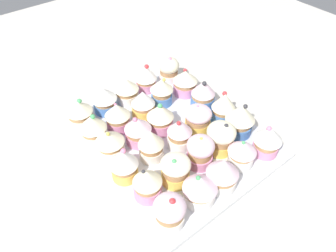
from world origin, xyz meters
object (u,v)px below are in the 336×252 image
at_px(cupcake_6, 242,152).
at_px(cupcake_7, 221,137).
at_px(cupcake_17, 200,188).
at_px(cupcake_13, 179,133).
at_px(cupcake_4, 185,82).
at_px(cupcake_20, 138,130).
at_px(cupcake_21, 118,116).
at_px(cupcake_23, 170,211).
at_px(cupcake_16, 126,90).
at_px(cupcake_28, 80,112).
at_px(cupcake_3, 203,93).
at_px(cupcake_19, 151,144).
at_px(cupcake_1, 240,119).
at_px(cupcake_12, 201,150).
at_px(cupcake_10, 146,77).
at_px(cupcake_2, 223,107).
at_px(baking_tray, 168,137).
at_px(cupcake_14, 159,118).
at_px(cupcake_11, 222,173).
at_px(cupcake_15, 142,104).
at_px(cupcake_25, 124,164).
at_px(cupcake_0, 268,139).
at_px(cupcake_8, 198,119).
at_px(cupcake_5, 169,70).
at_px(cupcake_27, 93,128).
at_px(cupcake_24, 147,183).
at_px(cupcake_18, 175,169).
at_px(cupcake_22, 104,99).

bearing_deg(cupcake_6, cupcake_7, 4.80).
bearing_deg(cupcake_17, cupcake_13, -24.77).
relative_size(cupcake_4, cupcake_20, 0.95).
xyz_separation_m(cupcake_21, cupcake_23, (-0.26, 0.06, -0.00)).
bearing_deg(cupcake_7, cupcake_23, 109.53).
relative_size(cupcake_16, cupcake_28, 0.96).
bearing_deg(cupcake_3, cupcake_19, 106.12).
bearing_deg(cupcake_1, cupcake_6, 135.09).
bearing_deg(cupcake_4, cupcake_23, 134.92).
xyz_separation_m(cupcake_12, cupcake_23, (-0.07, 0.14, -0.00)).
bearing_deg(cupcake_6, cupcake_10, -0.13).
height_order(cupcake_6, cupcake_21, cupcake_21).
xyz_separation_m(cupcake_2, cupcake_28, (0.20, 0.27, -0.01)).
xyz_separation_m(cupcake_13, cupcake_19, (0.01, 0.07, 0.00)).
height_order(baking_tray, cupcake_14, cupcake_14).
bearing_deg(cupcake_20, cupcake_11, -164.15).
xyz_separation_m(cupcake_14, cupcake_17, (-0.20, 0.06, -0.00)).
xyz_separation_m(cupcake_1, cupcake_11, (-0.08, 0.14, -0.01)).
relative_size(cupcake_15, cupcake_17, 1.01).
bearing_deg(cupcake_21, cupcake_19, -177.50).
distance_m(cupcake_14, cupcake_21, 0.09).
xyz_separation_m(cupcake_4, cupcake_19, (-0.13, 0.20, 0.00)).
bearing_deg(cupcake_25, cupcake_0, -116.29).
xyz_separation_m(cupcake_8, cupcake_10, (0.20, -0.00, 0.00)).
xyz_separation_m(cupcake_5, cupcake_28, (-0.01, 0.27, -0.00)).
height_order(cupcake_4, cupcake_12, cupcake_12).
distance_m(cupcake_0, cupcake_27, 0.37).
bearing_deg(cupcake_24, cupcake_28, 0.41).
distance_m(cupcake_12, cupcake_27, 0.24).
bearing_deg(cupcake_17, cupcake_0, -90.11).
height_order(cupcake_15, cupcake_24, cupcake_24).
bearing_deg(cupcake_7, cupcake_15, 17.85).
bearing_deg(cupcake_18, cupcake_14, -25.60).
bearing_deg(cupcake_8, cupcake_23, 125.95).
bearing_deg(cupcake_8, cupcake_2, -101.39).
xyz_separation_m(cupcake_18, cupcake_24, (0.01, 0.06, 0.00)).
distance_m(cupcake_16, cupcake_24, 0.30).
height_order(cupcake_22, cupcake_23, cupcake_23).
bearing_deg(cupcake_19, cupcake_23, 154.79).
xyz_separation_m(cupcake_21, cupcake_28, (0.07, 0.06, -0.00)).
bearing_deg(cupcake_8, cupcake_11, 153.91).
distance_m(cupcake_7, cupcake_15, 0.21).
bearing_deg(cupcake_22, cupcake_27, 135.80).
bearing_deg(cupcake_6, cupcake_5, -12.50).
height_order(cupcake_4, cupcake_17, cupcake_4).
bearing_deg(cupcake_20, cupcake_3, -88.82).
bearing_deg(cupcake_5, cupcake_15, 117.31).
distance_m(cupcake_5, cupcake_20, 0.24).
height_order(cupcake_13, cupcake_19, cupcake_13).
relative_size(cupcake_0, cupcake_6, 1.11).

